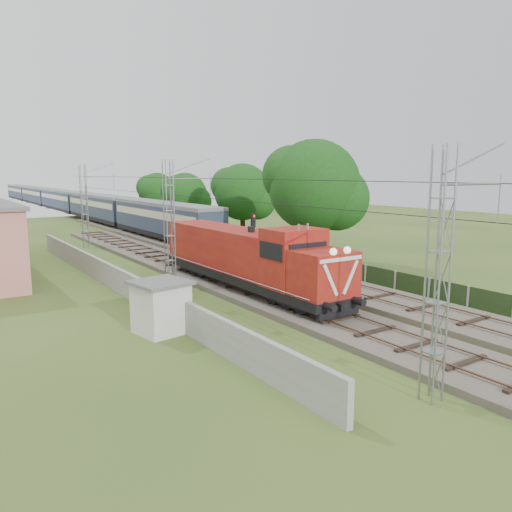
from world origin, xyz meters
TOP-DOWN VIEW (x-y plane):
  - ground at (0.00, 0.00)m, footprint 140.00×140.00m
  - track_main at (0.00, 7.00)m, footprint 4.20×70.00m
  - track_side at (5.00, 20.00)m, footprint 4.20×80.00m
  - catenary at (-2.95, 12.00)m, footprint 3.31×70.00m
  - boundary_wall at (-6.50, 12.00)m, footprint 0.25×40.00m
  - fence at (8.00, 3.00)m, footprint 0.12×32.00m
  - locomotive at (0.00, 7.51)m, footprint 2.89×16.52m
  - coach_rake at (5.00, 77.41)m, footprint 3.03×113.35m
  - signal_post at (3.10, 11.63)m, footprint 0.49×0.38m
  - relay_hut at (-7.40, 3.15)m, footprint 2.67×2.67m
  - tree_a at (9.71, 12.81)m, footprint 7.54×7.18m
  - tree_b at (12.45, 27.73)m, footprint 6.31×6.01m
  - tree_c at (10.31, 37.30)m, footprint 5.57×5.30m
  - tree_d at (11.74, 49.23)m, footprint 5.57×5.31m

SIDE VIEW (x-z plane):
  - ground at x=0.00m, z-range 0.00..0.00m
  - track_main at x=0.00m, z-range -0.04..0.41m
  - track_side at x=5.00m, z-range -0.04..0.41m
  - fence at x=8.00m, z-range 0.00..1.20m
  - boundary_wall at x=-6.50m, z-range 0.00..1.50m
  - relay_hut at x=-7.40m, z-range 0.01..2.40m
  - locomotive at x=0.00m, z-range 0.08..4.28m
  - coach_rake at x=5.00m, z-range 0.77..4.27m
  - signal_post at x=3.10m, z-range 0.83..5.25m
  - catenary at x=-2.95m, z-range 0.05..8.05m
  - tree_c at x=10.31m, z-range 0.89..8.11m
  - tree_d at x=11.74m, z-range 0.89..8.12m
  - tree_b at x=12.45m, z-range 1.01..9.19m
  - tree_a at x=9.71m, z-range 1.21..10.98m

